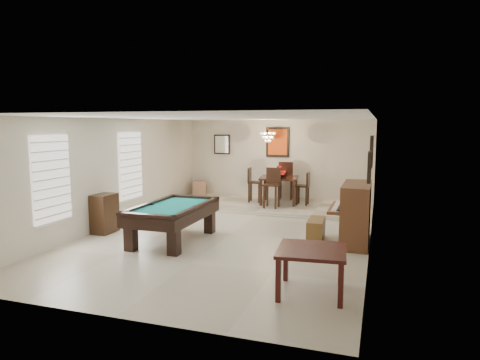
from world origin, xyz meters
The scene contains 26 objects.
ground_plane centered at (0.00, 0.00, -0.01)m, with size 6.00×9.00×0.02m, color beige.
wall_back centered at (0.00, 4.50, 1.30)m, with size 6.00×0.04×2.60m, color silver.
wall_front centered at (0.00, -4.50, 1.30)m, with size 6.00×0.04×2.60m, color silver.
wall_left centered at (-3.00, 0.00, 1.30)m, with size 0.04×9.00×2.60m, color silver.
wall_right centered at (3.00, 0.00, 1.30)m, with size 0.04×9.00×2.60m, color silver.
ceiling centered at (0.00, 0.00, 2.60)m, with size 6.00×9.00×0.04m, color white.
dining_step centered at (0.00, 3.25, 0.06)m, with size 6.00×2.50×0.12m, color beige.
window_left_front centered at (-2.97, -2.20, 1.40)m, with size 0.06×1.00×1.70m, color white.
window_left_rear centered at (-2.97, 0.60, 1.40)m, with size 0.06×1.00×1.70m, color white.
pool_table centered at (-0.97, -0.98, 0.37)m, with size 1.22×2.25×0.75m, color black, non-canonical shape.
square_table centered at (2.25, -2.91, 0.33)m, with size 0.97×0.97×0.67m, color black, non-canonical shape.
upright_piano centered at (2.56, 0.05, 0.63)m, with size 0.84×1.50×1.25m, color brown, non-canonical shape.
piano_bench centered at (1.90, -0.01, 0.23)m, with size 0.32×0.83×0.46m, color brown.
apothecary_chest centered at (-2.78, -0.83, 0.44)m, with size 0.39×0.59×0.89m, color black.
dining_table centered at (0.30, 3.41, 0.58)m, with size 1.10×1.10×0.91m, color black, non-canonical shape.
flower_vase centered at (0.30, 3.41, 1.14)m, with size 0.12×0.12×0.21m, color #A20D0E, non-canonical shape.
dining_chair_south centered at (0.26, 2.64, 0.68)m, with size 0.42×0.42×1.12m, color black, non-canonical shape.
dining_chair_north centered at (0.35, 4.20, 0.71)m, with size 0.44×0.44×1.19m, color black, non-canonical shape.
dining_chair_west centered at (-0.44, 3.39, 0.64)m, with size 0.38×0.38×1.04m, color black, non-canonical shape.
dining_chair_east centered at (1.01, 3.39, 0.60)m, with size 0.35×0.35×0.95m, color black, non-canonical shape.
corner_bench centered at (-2.56, 4.06, 0.36)m, with size 0.42×0.53×0.48m, color #A07257.
chandelier centered at (0.00, 3.20, 2.20)m, with size 0.44×0.44×0.60m, color #FFE5B2, non-canonical shape.
back_painting centered at (0.00, 4.46, 1.90)m, with size 0.75×0.06×0.95m, color #D84C14.
back_mirror centered at (-1.90, 4.46, 1.80)m, with size 0.55×0.06×0.65m, color white.
right_picture_upper centered at (2.96, 0.30, 1.90)m, with size 0.06×0.55×0.65m, color slate.
right_picture_lower centered at (2.96, -1.00, 1.70)m, with size 0.06×0.45×0.55m, color gray.
Camera 1 is at (3.13, -8.93, 2.45)m, focal length 32.00 mm.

